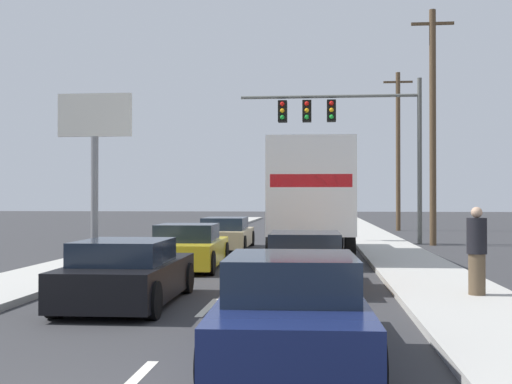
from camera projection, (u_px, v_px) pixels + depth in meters
ground_plane at (274, 242)px, 30.02m from camera, size 140.00×140.00×0.00m
sidewalk_right at (390, 250)px, 24.60m from camera, size 2.35×80.00×0.14m
sidewalk_left at (146, 248)px, 25.49m from camera, size 2.35×80.00×0.14m
lane_markings at (269, 247)px, 26.89m from camera, size 0.14×52.00×0.01m
car_tan at (226, 234)px, 25.67m from camera, size 1.97×4.71×1.26m
car_yellow at (188, 248)px, 18.64m from camera, size 2.06×4.50×1.28m
car_black at (128, 274)px, 12.25m from camera, size 1.92×4.17×1.24m
box_truck at (310, 194)px, 22.08m from camera, size 2.84×9.20×3.75m
car_orange at (305, 262)px, 14.55m from camera, size 1.88×4.05×1.26m
car_navy at (292, 310)px, 8.32m from camera, size 2.03×4.66×1.30m
traffic_signal_mast at (338, 122)px, 29.04m from camera, size 8.04×0.69×7.34m
utility_pole_mid at (433, 124)px, 27.79m from camera, size 1.80×0.28×10.10m
utility_pole_far at (398, 149)px, 40.63m from camera, size 1.80×0.28×9.90m
roadside_billboard at (95, 136)px, 32.02m from camera, size 3.71×0.36×7.18m
pedestrian_near_corner at (477, 251)px, 12.57m from camera, size 0.38×0.38×1.70m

